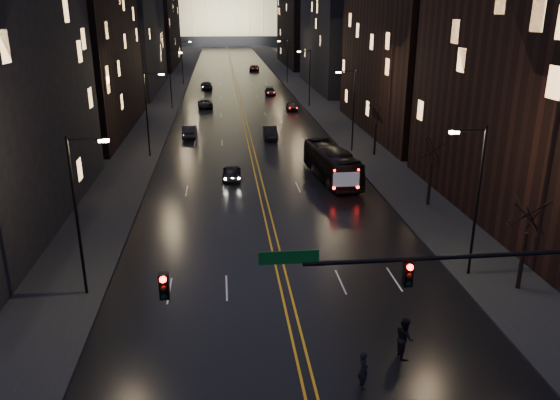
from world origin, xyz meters
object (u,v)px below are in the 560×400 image
object	(u,v)px
pedestrian_a	(363,370)
oncoming_car_b	(189,131)
receding_car_a	(270,133)
bus	(332,164)
oncoming_car_a	(232,172)
pedestrian_b	(405,337)
traffic_signal	(468,282)

from	to	relation	value
pedestrian_a	oncoming_car_b	bearing A→B (deg)	4.37
receding_car_a	pedestrian_a	xyz separation A→B (m)	(-0.35, -46.79, 0.10)
oncoming_car_b	bus	bearing A→B (deg)	125.91
bus	oncoming_car_a	world-z (taller)	bus
oncoming_car_a	pedestrian_a	bearing A→B (deg)	101.76
bus	pedestrian_b	xyz separation A→B (m)	(-2.11, -27.44, -0.51)
bus	oncoming_car_b	size ratio (longest dim) A/B	2.34
oncoming_car_a	pedestrian_b	world-z (taller)	pedestrian_b
oncoming_car_a	pedestrian_b	distance (m)	29.26
traffic_signal	pedestrian_a	distance (m)	5.66
bus	receding_car_a	world-z (taller)	bus
bus	oncoming_car_b	distance (m)	23.90
receding_car_a	pedestrian_b	size ratio (longest dim) A/B	2.35
oncoming_car_a	bus	bearing A→B (deg)	177.12
bus	receding_car_a	size ratio (longest dim) A/B	2.33
traffic_signal	oncoming_car_b	distance (m)	51.39
receding_car_a	pedestrian_a	bearing A→B (deg)	-89.42
traffic_signal	pedestrian_b	world-z (taller)	traffic_signal
oncoming_car_b	oncoming_car_a	bearing A→B (deg)	104.54
pedestrian_a	pedestrian_b	size ratio (longest dim) A/B	0.88
bus	oncoming_car_b	bearing A→B (deg)	119.15
oncoming_car_b	pedestrian_a	xyz separation A→B (m)	(9.51, -48.73, 0.11)
oncoming_car_a	pedestrian_a	world-z (taller)	pedestrian_a
pedestrian_b	oncoming_car_b	bearing A→B (deg)	14.29
traffic_signal	pedestrian_b	distance (m)	5.09
bus	pedestrian_b	world-z (taller)	bus
oncoming_car_a	receding_car_a	xyz separation A→B (m)	(5.08, 16.47, 0.06)
bus	oncoming_car_a	size ratio (longest dim) A/B	2.60
traffic_signal	oncoming_car_a	distance (m)	32.48
traffic_signal	pedestrian_b	size ratio (longest dim) A/B	8.82
oncoming_car_a	receding_car_a	size ratio (longest dim) A/B	0.90
oncoming_car_a	receding_car_a	bearing A→B (deg)	-104.23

